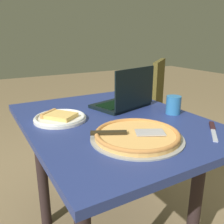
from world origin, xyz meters
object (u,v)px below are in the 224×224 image
object	(u,v)px
laptop	(125,99)
pizza_tray	(137,135)
chair_near	(144,107)
pizza_plate	(60,118)
drink_cup	(173,105)
table_knife	(213,129)
dining_table	(113,141)

from	to	relation	value
laptop	pizza_tray	distance (m)	0.44
pizza_tray	chair_near	world-z (taller)	chair_near
pizza_plate	drink_cup	size ratio (longest dim) A/B	2.66
table_knife	drink_cup	bearing A→B (deg)	-2.73
pizza_tray	chair_near	bearing A→B (deg)	-38.88
dining_table	drink_cup	distance (m)	0.36
pizza_tray	pizza_plate	bearing A→B (deg)	27.86
pizza_plate	drink_cup	bearing A→B (deg)	-109.40
dining_table	pizza_tray	world-z (taller)	pizza_tray
dining_table	chair_near	bearing A→B (deg)	-46.79
pizza_plate	pizza_tray	size ratio (longest dim) A/B	0.67
laptop	table_knife	bearing A→B (deg)	-163.18
pizza_plate	table_knife	distance (m)	0.70
table_knife	pizza_plate	bearing A→B (deg)	49.75
laptop	pizza_plate	bearing A→B (deg)	93.84
laptop	pizza_plate	world-z (taller)	laptop
laptop	chair_near	distance (m)	0.78
pizza_plate	chair_near	distance (m)	1.09
dining_table	table_knife	xyz separation A→B (m)	(-0.34, -0.30, 0.12)
laptop	drink_cup	world-z (taller)	laptop
table_knife	chair_near	xyz separation A→B (m)	(0.99, -0.39, -0.21)
table_knife	chair_near	size ratio (longest dim) A/B	0.19
chair_near	table_knife	bearing A→B (deg)	158.63
pizza_tray	drink_cup	size ratio (longest dim) A/B	3.96
dining_table	laptop	xyz separation A→B (m)	(0.14, -0.16, 0.17)
dining_table	pizza_tray	xyz separation A→B (m)	(-0.25, 0.04, 0.13)
dining_table	chair_near	size ratio (longest dim) A/B	1.14
drink_cup	laptop	bearing A→B (deg)	35.69
pizza_plate	drink_cup	xyz separation A→B (m)	(-0.19, -0.55, 0.03)
dining_table	drink_cup	size ratio (longest dim) A/B	11.21
drink_cup	table_knife	bearing A→B (deg)	177.27
pizza_plate	pizza_tray	distance (m)	0.41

